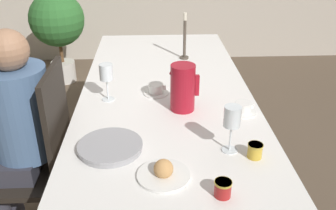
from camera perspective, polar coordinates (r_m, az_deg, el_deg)
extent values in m
plane|color=brown|center=(2.55, -0.34, -12.46)|extent=(20.00, 20.00, 0.00)
cube|color=white|center=(2.16, -0.39, 2.29)|extent=(0.95, 2.11, 0.03)
cylinder|color=#472D19|center=(3.24, -8.46, 3.66)|extent=(0.07, 0.07, 0.70)
cylinder|color=#472D19|center=(3.26, 6.24, 3.95)|extent=(0.07, 0.07, 0.70)
cylinder|color=black|center=(2.42, -22.95, -11.21)|extent=(0.04, 0.04, 0.42)
cylinder|color=black|center=(2.31, -14.17, -11.52)|extent=(0.04, 0.04, 0.42)
cube|color=black|center=(2.09, -20.81, -9.67)|extent=(0.42, 0.42, 0.03)
cube|color=black|center=(1.88, -16.52, -2.71)|extent=(0.03, 0.39, 0.55)
cylinder|color=#33333D|center=(2.34, -22.63, -12.05)|extent=(0.09, 0.09, 0.45)
cube|color=#33333D|center=(2.10, -22.66, -7.76)|extent=(0.30, 0.34, 0.11)
cylinder|color=#4C6B93|center=(1.94, -21.59, -1.10)|extent=(0.30, 0.30, 0.46)
sphere|color=#A37556|center=(1.82, -23.27, 7.69)|extent=(0.19, 0.19, 0.19)
cylinder|color=#A37556|center=(2.11, -23.06, 4.32)|extent=(0.25, 0.06, 0.20)
cylinder|color=#A31423|center=(1.87, 2.26, 2.65)|extent=(0.12, 0.12, 0.24)
cube|color=#A31423|center=(1.87, 4.46, 3.02)|extent=(0.02, 0.02, 0.11)
cone|color=#A31423|center=(1.83, 0.75, 5.37)|extent=(0.04, 0.04, 0.04)
cylinder|color=white|center=(2.04, -9.08, 0.88)|extent=(0.07, 0.07, 0.00)
cylinder|color=white|center=(2.02, -9.21, 2.38)|extent=(0.01, 0.01, 0.11)
cylinder|color=white|center=(1.98, -9.42, 4.99)|extent=(0.07, 0.07, 0.09)
cylinder|color=white|center=(1.61, 9.34, -6.78)|extent=(0.07, 0.07, 0.00)
cylinder|color=white|center=(1.58, 9.50, -4.96)|extent=(0.01, 0.01, 0.12)
cylinder|color=white|center=(1.53, 9.79, -1.72)|extent=(0.07, 0.07, 0.09)
cylinder|color=orange|center=(1.54, 9.73, -2.36)|extent=(0.06, 0.06, 0.05)
cylinder|color=white|center=(1.92, 11.26, -1.07)|extent=(0.14, 0.14, 0.01)
cylinder|color=white|center=(1.91, 11.34, -0.29)|extent=(0.08, 0.08, 0.05)
cube|color=white|center=(1.92, 12.74, -0.19)|extent=(0.01, 0.01, 0.03)
cylinder|color=white|center=(2.08, -1.83, 1.83)|extent=(0.14, 0.14, 0.01)
cylinder|color=white|center=(2.07, -1.84, 2.56)|extent=(0.08, 0.08, 0.05)
cube|color=white|center=(2.07, -0.52, 2.65)|extent=(0.01, 0.01, 0.03)
cylinder|color=#9E9EA3|center=(1.61, -8.78, -6.50)|extent=(0.27, 0.27, 0.02)
cylinder|color=#9E9EA3|center=(1.60, -8.82, -6.05)|extent=(0.28, 0.28, 0.01)
cylinder|color=white|center=(1.45, -0.68, -10.65)|extent=(0.21, 0.21, 0.01)
sphere|color=tan|center=(1.43, -0.69, -9.69)|extent=(0.08, 0.08, 0.08)
cylinder|color=#A81E1E|center=(1.36, 8.35, -12.50)|extent=(0.06, 0.06, 0.06)
cylinder|color=gold|center=(1.34, 8.43, -11.62)|extent=(0.06, 0.06, 0.01)
cylinder|color=gold|center=(1.58, 13.11, -6.80)|extent=(0.06, 0.06, 0.06)
cylinder|color=gold|center=(1.56, 13.21, -5.98)|extent=(0.06, 0.06, 0.01)
cylinder|color=#4C4238|center=(2.61, 2.49, 7.24)|extent=(0.06, 0.06, 0.01)
cylinder|color=#4C4238|center=(2.57, 2.55, 10.04)|extent=(0.02, 0.02, 0.25)
cylinder|color=beige|center=(2.53, 2.62, 13.33)|extent=(0.02, 0.02, 0.05)
cylinder|color=beige|center=(4.20, -15.58, 4.96)|extent=(0.25, 0.25, 0.22)
cylinder|color=brown|center=(4.12, -15.96, 7.80)|extent=(0.04, 0.04, 0.22)
sphere|color=#2D6B2D|center=(4.03, -16.59, 12.42)|extent=(0.55, 0.55, 0.55)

